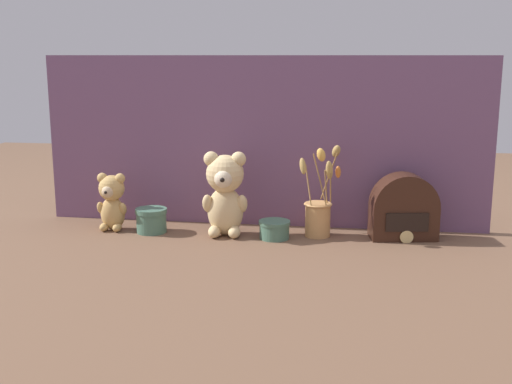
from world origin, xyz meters
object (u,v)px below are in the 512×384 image
at_px(teddy_bear_large, 225,192).
at_px(teddy_bear_medium, 112,201).
at_px(flower_vase, 319,210).
at_px(decorative_tin_short, 274,230).
at_px(decorative_tin_tall, 151,220).
at_px(vintage_radio, 404,212).

distance_m(teddy_bear_large, teddy_bear_medium, 0.39).
xyz_separation_m(flower_vase, decorative_tin_short, (-0.14, -0.05, -0.06)).
bearing_deg(decorative_tin_short, teddy_bear_medium, 177.57).
bearing_deg(teddy_bear_medium, teddy_bear_large, -1.06).
relative_size(teddy_bear_medium, decorative_tin_tall, 1.85).
distance_m(teddy_bear_medium, decorative_tin_tall, 0.15).
xyz_separation_m(teddy_bear_large, flower_vase, (0.30, 0.03, -0.06)).
bearing_deg(decorative_tin_tall, teddy_bear_medium, 176.30).
distance_m(flower_vase, decorative_tin_short, 0.16).
bearing_deg(decorative_tin_short, decorative_tin_tall, 177.99).
relative_size(decorative_tin_tall, decorative_tin_short, 1.04).
bearing_deg(teddy_bear_large, flower_vase, 6.41).
height_order(teddy_bear_medium, vintage_radio, vintage_radio).
bearing_deg(decorative_tin_tall, teddy_bear_large, 0.39).
bearing_deg(vintage_radio, decorative_tin_tall, -176.47).
relative_size(teddy_bear_medium, flower_vase, 0.65).
bearing_deg(flower_vase, teddy_bear_large, -173.59).
height_order(teddy_bear_large, flower_vase, flower_vase).
height_order(flower_vase, vintage_radio, flower_vase).
xyz_separation_m(teddy_bear_large, teddy_bear_medium, (-0.38, 0.01, -0.04)).
xyz_separation_m(vintage_radio, decorative_tin_short, (-0.40, -0.06, -0.06)).
distance_m(decorative_tin_tall, decorative_tin_short, 0.41).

